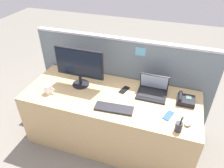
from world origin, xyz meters
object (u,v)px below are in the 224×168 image
(keyboard_main, at_px, (114,108))
(desktop_monitor, at_px, (79,65))
(computer_mouse_right_hand, at_px, (188,123))
(laptop, at_px, (153,89))
(pen_cup, at_px, (179,127))
(cell_phone_black_slab, at_px, (124,90))
(cell_phone_blue_case, at_px, (168,115))
(desk_phone, at_px, (185,100))
(coffee_mug, at_px, (48,89))

(keyboard_main, bearing_deg, desktop_monitor, 145.15)
(keyboard_main, height_order, computer_mouse_right_hand, computer_mouse_right_hand)
(laptop, bearing_deg, pen_cup, -56.99)
(cell_phone_black_slab, xyz_separation_m, cell_phone_blue_case, (0.54, -0.28, 0.00))
(computer_mouse_right_hand, bearing_deg, cell_phone_blue_case, -177.45)
(keyboard_main, distance_m, pen_cup, 0.66)
(computer_mouse_right_hand, bearing_deg, pen_cup, -106.98)
(laptop, relative_size, pen_cup, 1.81)
(desktop_monitor, xyz_separation_m, desk_phone, (1.21, 0.05, -0.24))
(pen_cup, distance_m, cell_phone_black_slab, 0.78)
(pen_cup, xyz_separation_m, coffee_mug, (-1.45, 0.13, -0.00))
(desktop_monitor, relative_size, coffee_mug, 4.49)
(desktop_monitor, bearing_deg, cell_phone_blue_case, -11.91)
(desktop_monitor, bearing_deg, cell_phone_black_slab, 5.51)
(keyboard_main, relative_size, pen_cup, 2.23)
(laptop, relative_size, coffee_mug, 2.53)
(desktop_monitor, height_order, laptop, desktop_monitor)
(laptop, relative_size, cell_phone_blue_case, 2.20)
(laptop, height_order, coffee_mug, laptop)
(desktop_monitor, relative_size, computer_mouse_right_hand, 5.81)
(desktop_monitor, bearing_deg, pen_cup, -18.77)
(pen_cup, bearing_deg, laptop, 123.01)
(desktop_monitor, height_order, desk_phone, desktop_monitor)
(desktop_monitor, distance_m, keyboard_main, 0.65)
(pen_cup, relative_size, coffee_mug, 1.40)
(laptop, xyz_separation_m, cell_phone_black_slab, (-0.32, -0.05, -0.05))
(desk_phone, height_order, cell_phone_black_slab, desk_phone)
(computer_mouse_right_hand, bearing_deg, keyboard_main, -157.88)
(laptop, bearing_deg, desktop_monitor, -173.54)
(laptop, xyz_separation_m, pen_cup, (0.32, -0.49, -0.00))
(desk_phone, relative_size, cell_phone_blue_case, 1.23)
(keyboard_main, distance_m, cell_phone_blue_case, 0.55)
(cell_phone_black_slab, height_order, cell_phone_blue_case, same)
(desk_phone, relative_size, cell_phone_black_slab, 1.21)
(cell_phone_blue_case, relative_size, coffee_mug, 1.15)
(computer_mouse_right_hand, height_order, coffee_mug, coffee_mug)
(desk_phone, distance_m, coffee_mug, 1.53)
(laptop, height_order, computer_mouse_right_hand, laptop)
(computer_mouse_right_hand, distance_m, cell_phone_blue_case, 0.20)
(laptop, height_order, desk_phone, laptop)
(keyboard_main, xyz_separation_m, computer_mouse_right_hand, (0.74, 0.01, 0.01))
(keyboard_main, height_order, cell_phone_black_slab, keyboard_main)
(desktop_monitor, distance_m, computer_mouse_right_hand, 1.31)
(desktop_monitor, relative_size, desk_phone, 3.17)
(keyboard_main, distance_m, cell_phone_black_slab, 0.35)
(laptop, relative_size, desk_phone, 1.78)
(desk_phone, height_order, cell_phone_blue_case, desk_phone)
(cell_phone_blue_case, bearing_deg, cell_phone_black_slab, 172.33)
(laptop, distance_m, desk_phone, 0.37)
(laptop, bearing_deg, cell_phone_blue_case, -55.94)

